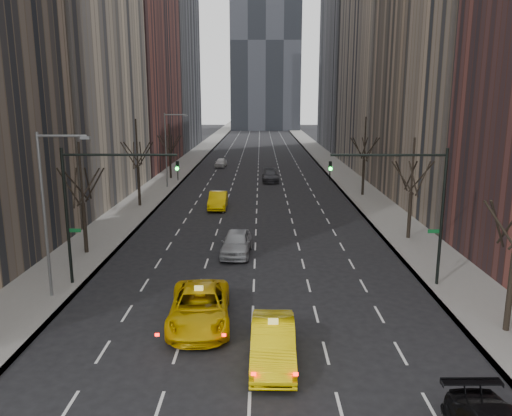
{
  "coord_description": "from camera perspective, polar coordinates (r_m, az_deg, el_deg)",
  "views": [
    {
      "loc": [
        0.39,
        -15.88,
        10.83
      ],
      "look_at": [
        0.08,
        17.49,
        3.5
      ],
      "focal_mm": 35.0,
      "sensor_mm": 36.0,
      "label": 1
    }
  ],
  "objects": [
    {
      "name": "tree_lw_d",
      "position": [
        69.39,
        -9.81,
        6.19
      ],
      "size": [
        3.36,
        3.5,
        7.36
      ],
      "color": "black",
      "rests_on": "ground"
    },
    {
      "name": "silver_sedan_ahead",
      "position": [
        35.44,
        -2.25,
        -3.98
      ],
      "size": [
        2.28,
        5.1,
        1.7
      ],
      "primitive_type": "imported",
      "rotation": [
        0.0,
        0.0,
        -0.06
      ],
      "color": "#9D9FA4",
      "rests_on": "ground"
    },
    {
      "name": "streetlight_far",
      "position": [
        62.13,
        -9.96,
        7.39
      ],
      "size": [
        2.83,
        0.22,
        9.0
      ],
      "color": "slate",
      "rests_on": "ground"
    },
    {
      "name": "taxi_sedan",
      "position": [
        21.57,
        1.95,
        -15.15
      ],
      "size": [
        1.91,
        5.24,
        1.72
      ],
      "primitive_type": "imported",
      "rotation": [
        0.0,
        0.0,
        -0.02
      ],
      "color": "yellow",
      "rests_on": "ground"
    },
    {
      "name": "sidewalk_left",
      "position": [
        87.47,
        -7.81,
        5.2
      ],
      "size": [
        4.5,
        320.0,
        0.15
      ],
      "primitive_type": "cube",
      "color": "slate",
      "rests_on": "ground"
    },
    {
      "name": "tree_rw_c",
      "position": [
        57.48,
        12.24,
        5.31
      ],
      "size": [
        3.36,
        3.5,
        8.74
      ],
      "color": "black",
      "rests_on": "ground"
    },
    {
      "name": "far_suv_grey",
      "position": [
        66.74,
        1.64,
        3.7
      ],
      "size": [
        2.25,
        5.33,
        1.53
      ],
      "primitive_type": "imported",
      "rotation": [
        0.0,
        0.0,
        0.02
      ],
      "color": "#323237",
      "rests_on": "ground"
    },
    {
      "name": "taxi_suv",
      "position": [
        24.95,
        -6.47,
        -11.21
      ],
      "size": [
        3.33,
        6.49,
        1.75
      ],
      "primitive_type": "imported",
      "rotation": [
        0.0,
        0.0,
        0.07
      ],
      "color": "#DDAD04",
      "rests_on": "ground"
    },
    {
      "name": "streetlight_near",
      "position": [
        28.69,
        -22.52,
        0.97
      ],
      "size": [
        2.83,
        0.22,
        9.0
      ],
      "color": "slate",
      "rests_on": "ground"
    },
    {
      "name": "bld_right_far",
      "position": [
        83.83,
        16.29,
        21.65
      ],
      "size": [
        14.0,
        28.0,
        50.0
      ],
      "primitive_type": "cube",
      "color": "tan",
      "rests_on": "ground"
    },
    {
      "name": "bld_left_deep",
      "position": [
        115.61,
        -11.19,
        21.71
      ],
      "size": [
        14.0,
        30.0,
        60.0
      ],
      "primitive_type": "cube",
      "color": "#5C5C61",
      "rests_on": "ground"
    },
    {
      "name": "tree_rw_b",
      "position": [
        40.25,
        17.3,
        1.64
      ],
      "size": [
        3.36,
        3.5,
        7.82
      ],
      "color": "black",
      "rests_on": "ground"
    },
    {
      "name": "bld_left_far",
      "position": [
        85.49,
        -15.19,
        19.48
      ],
      "size": [
        14.0,
        28.0,
        44.0
      ],
      "primitive_type": "cube",
      "color": "brown",
      "rests_on": "ground"
    },
    {
      "name": "bld_right_deep",
      "position": [
        114.33,
        12.0,
        21.27
      ],
      "size": [
        14.0,
        30.0,
        58.0
      ],
      "primitive_type": "cube",
      "color": "#5C5C61",
      "rests_on": "ground"
    },
    {
      "name": "tree_lw_c",
      "position": [
        51.84,
        -13.34,
        4.52
      ],
      "size": [
        3.36,
        3.5,
        8.74
      ],
      "color": "black",
      "rests_on": "ground"
    },
    {
      "name": "ground",
      "position": [
        19.22,
        -0.78,
        -21.89
      ],
      "size": [
        400.0,
        400.0,
        0.0
      ],
      "primitive_type": "plane",
      "color": "black",
      "rests_on": "ground"
    },
    {
      "name": "traffic_mast_right",
      "position": [
        29.69,
        17.61,
        1.44
      ],
      "size": [
        6.69,
        0.39,
        8.0
      ],
      "color": "black",
      "rests_on": "ground"
    },
    {
      "name": "traffic_mast_left",
      "position": [
        29.93,
        -17.98,
        1.5
      ],
      "size": [
        6.69,
        0.39,
        8.0
      ],
      "color": "black",
      "rests_on": "ground"
    },
    {
      "name": "far_car_white",
      "position": [
        81.28,
        -4.03,
        5.2
      ],
      "size": [
        1.96,
        4.28,
        1.42
      ],
      "primitive_type": "imported",
      "rotation": [
        0.0,
        0.0,
        -0.07
      ],
      "color": "silver",
      "rests_on": "ground"
    },
    {
      "name": "tree_lw_b",
      "position": [
        36.77,
        -19.17,
        0.54
      ],
      "size": [
        3.36,
        3.5,
        7.82
      ],
      "color": "black",
      "rests_on": "ground"
    },
    {
      "name": "sidewalk_right",
      "position": [
        87.36,
        8.37,
        5.18
      ],
      "size": [
        4.5,
        320.0,
        0.15
      ],
      "primitive_type": "cube",
      "color": "slate",
      "rests_on": "ground"
    },
    {
      "name": "far_taxi",
      "position": [
        50.32,
        -4.36,
        0.88
      ],
      "size": [
        1.79,
        5.03,
        1.65
      ],
      "primitive_type": "imported",
      "rotation": [
        0.0,
        0.0,
        0.01
      ],
      "color": "yellow",
      "rests_on": "ground"
    }
  ]
}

